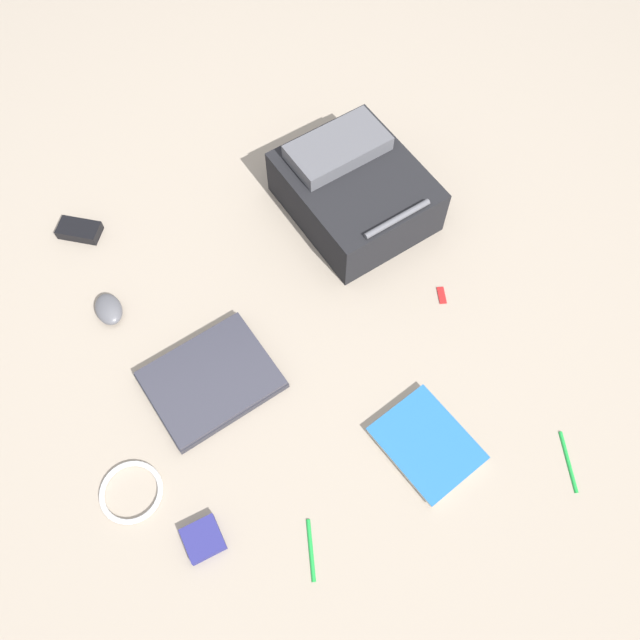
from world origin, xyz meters
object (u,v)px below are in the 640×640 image
computer_mouse (109,309)px  laptop (211,380)px  cable_coil (131,492)px  pen_black (569,461)px  earbud_pouch (203,539)px  usb_stick (442,295)px  backpack (354,189)px  book_comic (427,444)px  power_brick (79,230)px  pen_blue (311,550)px

computer_mouse → laptop: bearing=117.8°
cable_coil → pen_black: cable_coil is taller
earbud_pouch → usb_stick: earbud_pouch is taller
backpack → book_comic: 0.72m
book_comic → usb_stick: bearing=-120.0°
cable_coil → earbud_pouch: bearing=128.9°
power_brick → book_comic: bearing=126.4°
book_comic → power_brick: 1.11m
book_comic → pen_black: (-0.30, 0.15, -0.01)m
computer_mouse → pen_blue: size_ratio=0.73×
backpack → earbud_pouch: (0.65, 0.74, -0.07)m
book_comic → power_brick: size_ratio=2.43×
backpack → laptop: size_ratio=1.30×
usb_stick → computer_mouse: bearing=-16.7°
pen_black → earbud_pouch: (0.85, -0.12, 0.01)m
book_comic → usb_stick: (-0.21, -0.36, -0.01)m
backpack → usb_stick: (-0.12, 0.35, -0.08)m
book_comic → pen_blue: bearing=21.1°
usb_stick → pen_blue: bearing=42.0°
pen_black → power_brick: bearing=-47.5°
pen_black → earbud_pouch: size_ratio=1.79×
earbud_pouch → pen_blue: bearing=154.8°
backpack → cable_coil: bearing=37.0°
book_comic → computer_mouse: (0.63, -0.61, 0.01)m
book_comic → cable_coil: bearing=-10.8°
pen_blue → earbud_pouch: bearing=-25.2°
pen_black → cable_coil: bearing=-16.0°
earbud_pouch → backpack: bearing=-131.0°
cable_coil → power_brick: size_ratio=1.28×
power_brick → pen_blue: power_brick is taller
pen_black → pen_blue: size_ratio=1.10×
earbud_pouch → usb_stick: 0.85m
laptop → pen_blue: bearing=101.8°
computer_mouse → earbud_pouch: bearing=89.7°
computer_mouse → cable_coil: 0.48m
earbud_pouch → usb_stick: (-0.76, -0.39, -0.01)m
power_brick → computer_mouse: bearing=95.4°
pen_black → laptop: bearing=-33.4°
power_brick → usb_stick: power_brick is taller
backpack → book_comic: (0.09, 0.71, -0.07)m
laptop → cable_coil: 0.32m
power_brick → usb_stick: bearing=148.5°
laptop → computer_mouse: computer_mouse is taller
computer_mouse → power_brick: size_ratio=0.85×
computer_mouse → pen_blue: 0.80m
cable_coil → pen_blue: bearing=142.9°
cable_coil → power_brick: bearing=-91.9°
power_brick → pen_black: bearing=132.5°
pen_black → usb_stick: 0.52m
book_comic → pen_blue: 0.36m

